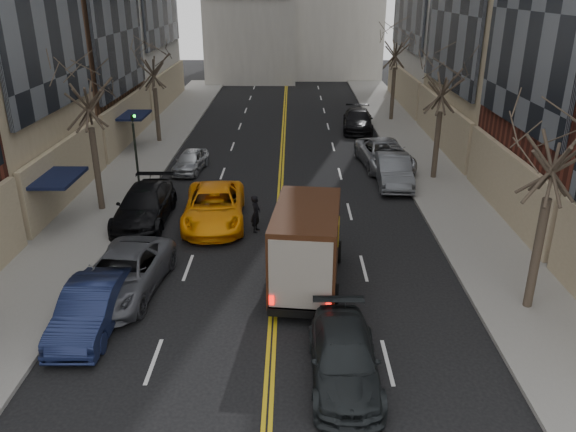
# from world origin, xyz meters

# --- Properties ---
(sidewalk_left) EXTENTS (4.00, 66.00, 0.15)m
(sidewalk_left) POSITION_xyz_m (-9.00, 27.00, 0.07)
(sidewalk_left) COLOR slate
(sidewalk_left) RESTS_ON ground
(sidewalk_right) EXTENTS (4.00, 66.00, 0.15)m
(sidewalk_right) POSITION_xyz_m (9.00, 27.00, 0.07)
(sidewalk_right) COLOR slate
(sidewalk_right) RESTS_ON ground
(tree_lf_mid) EXTENTS (3.20, 3.20, 8.91)m
(tree_lf_mid) POSITION_xyz_m (-8.80, 20.00, 6.60)
(tree_lf_mid) COLOR #382D23
(tree_lf_mid) RESTS_ON sidewalk_left
(tree_lf_far) EXTENTS (3.20, 3.20, 8.12)m
(tree_lf_far) POSITION_xyz_m (-8.80, 33.00, 6.02)
(tree_lf_far) COLOR #382D23
(tree_lf_far) RESTS_ON sidewalk_left
(tree_rt_near) EXTENTS (3.20, 3.20, 8.71)m
(tree_rt_near) POSITION_xyz_m (8.80, 11.00, 6.45)
(tree_rt_near) COLOR #382D23
(tree_rt_near) RESTS_ON sidewalk_right
(tree_rt_mid) EXTENTS (3.20, 3.20, 8.32)m
(tree_rt_mid) POSITION_xyz_m (8.80, 25.00, 6.17)
(tree_rt_mid) COLOR #382D23
(tree_rt_mid) RESTS_ON sidewalk_right
(tree_rt_far) EXTENTS (3.20, 3.20, 9.11)m
(tree_rt_far) POSITION_xyz_m (8.80, 40.00, 6.74)
(tree_rt_far) COLOR #382D23
(tree_rt_far) RESTS_ON sidewalk_right
(traffic_signal) EXTENTS (0.29, 0.26, 4.70)m
(traffic_signal) POSITION_xyz_m (-7.39, 22.00, 2.82)
(traffic_signal) COLOR black
(traffic_signal) RESTS_ON sidewalk_left
(ups_truck) EXTENTS (2.91, 6.14, 3.25)m
(ups_truck) POSITION_xyz_m (1.20, 12.75, 1.64)
(ups_truck) COLOR black
(ups_truck) RESTS_ON ground
(observer_sedan) EXTENTS (1.94, 4.75, 1.38)m
(observer_sedan) POSITION_xyz_m (2.12, 7.27, 0.69)
(observer_sedan) COLOR black
(observer_sedan) RESTS_ON ground
(taxi) EXTENTS (3.17, 6.13, 1.65)m
(taxi) POSITION_xyz_m (-3.00, 18.55, 0.83)
(taxi) COLOR #FF990A
(taxi) RESTS_ON ground
(pedestrian) EXTENTS (0.54, 0.71, 1.73)m
(pedestrian) POSITION_xyz_m (-0.99, 17.59, 0.86)
(pedestrian) COLOR black
(pedestrian) RESTS_ON ground
(parked_lf_b) EXTENTS (1.65, 4.62, 1.52)m
(parked_lf_b) POSITION_xyz_m (-5.88, 9.72, 0.76)
(parked_lf_b) COLOR #131B3C
(parked_lf_b) RESTS_ON ground
(parked_lf_c) EXTENTS (3.07, 5.75, 1.54)m
(parked_lf_c) POSITION_xyz_m (-5.46, 12.05, 0.77)
(parked_lf_c) COLOR #515259
(parked_lf_c) RESTS_ON ground
(parked_lf_d) EXTENTS (2.36, 5.68, 1.64)m
(parked_lf_d) POSITION_xyz_m (-6.30, 18.68, 0.82)
(parked_lf_d) COLOR black
(parked_lf_d) RESTS_ON ground
(parked_lf_e) EXTENTS (2.00, 3.94, 1.29)m
(parked_lf_e) POSITION_xyz_m (-5.45, 26.44, 0.64)
(parked_lf_e) COLOR #B6B9BE
(parked_lf_e) RESTS_ON ground
(parked_rt_a) EXTENTS (1.96, 5.08, 1.65)m
(parked_rt_a) POSITION_xyz_m (6.30, 24.07, 0.83)
(parked_rt_a) COLOR #52565B
(parked_rt_a) RESTS_ON ground
(parked_rt_b) EXTENTS (3.37, 6.20, 1.65)m
(parked_rt_b) POSITION_xyz_m (6.30, 27.29, 0.83)
(parked_rt_b) COLOR #A2A4AA
(parked_rt_b) RESTS_ON ground
(parked_rt_c) EXTENTS (2.68, 5.63, 1.59)m
(parked_rt_c) POSITION_xyz_m (5.68, 36.67, 0.79)
(parked_rt_c) COLOR black
(parked_rt_c) RESTS_ON ground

